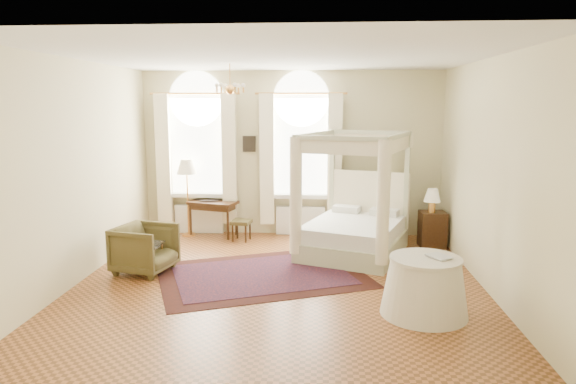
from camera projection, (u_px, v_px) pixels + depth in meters
name	position (u px, v px, depth m)	size (l,w,h in m)	color
ground	(279.00, 283.00, 7.69)	(6.00, 6.00, 0.00)	#9D592D
room_walls	(278.00, 151.00, 7.35)	(6.00, 6.00, 6.00)	beige
window_left	(197.00, 162.00, 10.39)	(1.62, 0.27, 3.29)	white
window_right	(301.00, 163.00, 10.25)	(1.62, 0.27, 3.29)	white
chandelier	(230.00, 88.00, 8.43)	(0.51, 0.45, 0.50)	gold
wall_pictures	(295.00, 142.00, 10.28)	(2.54, 0.03, 0.39)	black
canopy_bed	(353.00, 227.00, 9.07)	(2.18, 2.40, 2.16)	#B5B795
nightstand	(432.00, 229.00, 9.59)	(0.47, 0.42, 0.67)	#321C0D
nightstand_lamp	(432.00, 197.00, 9.45)	(0.30, 0.30, 0.44)	gold
writing_desk	(213.00, 206.00, 10.34)	(1.05, 0.74, 0.71)	#321C0D
laptop	(209.00, 200.00, 10.35)	(0.35, 0.23, 0.03)	black
stool	(241.00, 224.00, 10.01)	(0.41, 0.41, 0.41)	#443E1D
armchair	(145.00, 249.00, 8.13)	(0.82, 0.84, 0.77)	#4B4120
coffee_table	(140.00, 247.00, 8.14)	(0.68, 0.49, 0.46)	white
floor_lamp	(187.00, 171.00, 10.25)	(0.40, 0.40, 1.56)	gold
oriental_rug	(262.00, 275.00, 8.04)	(3.73, 3.24, 0.01)	#38140D
side_table	(425.00, 286.00, 6.49)	(1.10, 1.10, 0.75)	#EFE4CF
book	(432.00, 258.00, 6.36)	(0.21, 0.29, 0.03)	black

